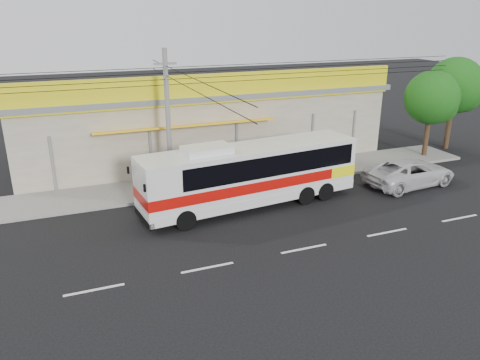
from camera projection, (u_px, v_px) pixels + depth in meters
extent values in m
plane|color=black|center=(277.00, 224.00, 20.68)|extent=(120.00, 120.00, 0.00)
cube|color=slate|center=(230.00, 179.00, 25.91)|extent=(30.00, 3.20, 0.15)
cube|color=gray|center=(200.00, 123.00, 30.13)|extent=(22.00, 8.00, 4.20)
cube|color=#595C61|center=(199.00, 88.00, 29.37)|extent=(22.60, 8.60, 0.30)
cube|color=yellow|center=(220.00, 88.00, 25.57)|extent=(22.00, 0.24, 1.60)
cube|color=red|center=(185.00, 90.00, 24.86)|extent=(9.00, 0.10, 1.20)
cube|color=#157B34|center=(323.00, 82.00, 27.77)|extent=(2.40, 0.10, 1.10)
cube|color=navy|center=(362.00, 80.00, 28.70)|extent=(2.20, 0.10, 1.10)
cube|color=red|center=(43.00, 99.00, 22.47)|extent=(3.00, 0.10, 1.10)
cube|color=#EDAF0D|center=(187.00, 126.00, 25.38)|extent=(10.00, 1.20, 0.37)
cube|color=silver|center=(251.00, 173.00, 21.99)|extent=(10.82, 3.35, 2.57)
cube|color=#B60B07|center=(251.00, 179.00, 22.10)|extent=(10.87, 3.39, 0.49)
cube|color=#EAED0C|center=(329.00, 165.00, 24.10)|extent=(1.66, 2.42, 0.53)
cube|color=black|center=(262.00, 160.00, 22.07)|extent=(9.06, 3.20, 0.98)
cube|color=black|center=(141.00, 183.00, 19.57)|extent=(0.35, 1.96, 1.33)
cube|color=silver|center=(207.00, 150.00, 20.54)|extent=(2.25, 1.46, 0.32)
cylinder|color=black|center=(185.00, 220.00, 19.95)|extent=(0.95, 0.38, 0.92)
cylinder|color=black|center=(170.00, 204.00, 21.62)|extent=(0.95, 0.38, 0.92)
cylinder|color=black|center=(325.00, 191.00, 23.15)|extent=(0.95, 0.38, 0.92)
cylinder|color=black|center=(302.00, 179.00, 24.82)|extent=(0.95, 0.38, 0.92)
imported|color=maroon|center=(169.00, 185.00, 23.30)|extent=(2.21, 1.04, 1.11)
imported|color=silver|center=(410.00, 172.00, 25.08)|extent=(5.36, 2.85, 1.43)
cylinder|color=#60605D|center=(168.00, 124.00, 23.01)|extent=(0.24, 0.24, 7.26)
cube|color=#60605D|center=(165.00, 64.00, 22.02)|extent=(1.09, 0.11, 0.11)
cylinder|color=#342014|center=(449.00, 126.00, 31.62)|extent=(0.35, 0.35, 3.11)
sphere|color=#0E410D|center=(455.00, 86.00, 30.70)|extent=(3.69, 3.69, 3.69)
sphere|color=#0E410D|center=(464.00, 95.00, 30.84)|extent=(2.33, 2.33, 2.33)
cylinder|color=#342014|center=(426.00, 136.00, 29.72)|extent=(0.31, 0.31, 2.79)
sphere|color=#0E410D|center=(432.00, 98.00, 28.89)|extent=(3.32, 3.32, 3.32)
sphere|color=#0E410D|center=(440.00, 106.00, 29.01)|extent=(2.10, 2.10, 2.10)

